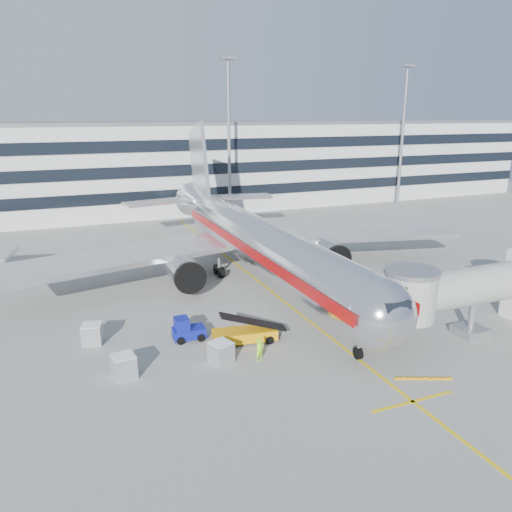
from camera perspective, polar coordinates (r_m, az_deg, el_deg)
name	(u,v)px	position (r m, az deg, el deg)	size (l,w,h in m)	color
ground	(306,318)	(43.57, 5.69, -7.09)	(180.00, 180.00, 0.00)	gray
lead_in_line	(261,283)	(51.99, 0.53, -3.11)	(0.25, 70.00, 0.01)	#DAB20B
stop_bar	(413,402)	(33.29, 17.47, -15.59)	(6.00, 0.25, 0.01)	#DAB20B
main_jet	(254,240)	(52.29, -0.20, 1.85)	(50.95, 48.70, 16.06)	silver
jet_bridge	(492,287)	(43.55, 25.32, -3.17)	(17.80, 4.50, 7.00)	silver
terminal	(160,165)	(95.57, -10.91, 10.20)	(150.00, 24.25, 15.60)	silver
light_mast_centre	(229,127)	(81.89, -3.13, 14.49)	(2.40, 1.20, 25.45)	gray
light_mast_east	(403,125)	(98.53, 16.48, 14.14)	(2.40, 1.20, 25.45)	gray
belt_loader	(245,334)	(38.87, -1.31, -8.85)	(5.26, 2.48, 2.46)	orange
baggage_tug	(187,330)	(39.54, -7.93, -8.38)	(2.53, 1.68, 1.86)	navy
cargo_container_left	(124,366)	(35.18, -14.88, -12.08)	(1.65, 1.65, 1.57)	#B4B7BC
cargo_container_right	(92,334)	(40.63, -18.20, -8.43)	(1.78, 1.78, 1.55)	#B4B7BC
cargo_container_front	(221,352)	(36.00, -4.03, -10.91)	(1.82, 1.82, 1.51)	#B4B7BC
ramp_worker	(260,350)	(36.02, 0.43, -10.64)	(0.64, 0.42, 1.76)	#92FF1A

